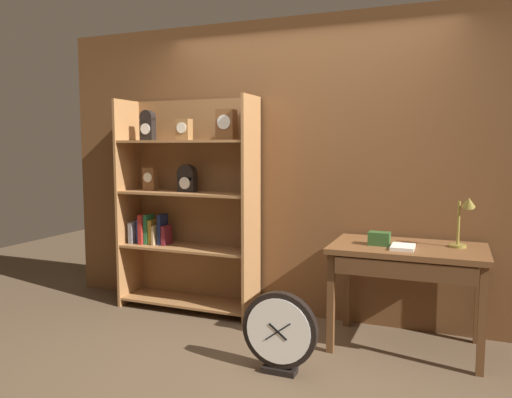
{
  "coord_description": "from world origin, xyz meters",
  "views": [
    {
      "loc": [
        1.22,
        -2.82,
        1.5
      ],
      "look_at": [
        -0.18,
        0.65,
        1.1
      ],
      "focal_mm": 34.75,
      "sensor_mm": 36.0,
      "label": 1
    }
  ],
  "objects_px": {
    "desk_lamp": "(464,218)",
    "workbench": "(407,260)",
    "open_repair_manual": "(403,247)",
    "round_clock_large": "(280,332)",
    "bookshelf": "(186,205)",
    "toolbox_small": "(379,239)"
  },
  "relations": [
    {
      "from": "desk_lamp",
      "to": "workbench",
      "type": "bearing_deg",
      "value": -167.5
    },
    {
      "from": "workbench",
      "to": "open_repair_manual",
      "type": "distance_m",
      "value": 0.15
    },
    {
      "from": "workbench",
      "to": "round_clock_large",
      "type": "height_order",
      "value": "workbench"
    },
    {
      "from": "bookshelf",
      "to": "round_clock_large",
      "type": "bearing_deg",
      "value": -37.49
    },
    {
      "from": "desk_lamp",
      "to": "open_repair_manual",
      "type": "xyz_separation_m",
      "value": [
        -0.4,
        -0.18,
        -0.21
      ]
    },
    {
      "from": "toolbox_small",
      "to": "round_clock_large",
      "type": "relative_size",
      "value": 0.28
    },
    {
      "from": "workbench",
      "to": "toolbox_small",
      "type": "xyz_separation_m",
      "value": [
        -0.2,
        -0.03,
        0.15
      ]
    },
    {
      "from": "toolbox_small",
      "to": "open_repair_manual",
      "type": "bearing_deg",
      "value": -21.93
    },
    {
      "from": "desk_lamp",
      "to": "toolbox_small",
      "type": "distance_m",
      "value": 0.61
    },
    {
      "from": "workbench",
      "to": "bookshelf",
      "type": "bearing_deg",
      "value": 173.37
    },
    {
      "from": "desk_lamp",
      "to": "round_clock_large",
      "type": "distance_m",
      "value": 1.54
    },
    {
      "from": "open_repair_manual",
      "to": "desk_lamp",
      "type": "bearing_deg",
      "value": 23.71
    },
    {
      "from": "workbench",
      "to": "toolbox_small",
      "type": "relative_size",
      "value": 7.11
    },
    {
      "from": "toolbox_small",
      "to": "bookshelf",
      "type": "bearing_deg",
      "value": 171.82
    },
    {
      "from": "desk_lamp",
      "to": "round_clock_large",
      "type": "relative_size",
      "value": 0.7
    },
    {
      "from": "bookshelf",
      "to": "toolbox_small",
      "type": "bearing_deg",
      "value": -8.18
    },
    {
      "from": "open_repair_manual",
      "to": "toolbox_small",
      "type": "bearing_deg",
      "value": 157.56
    },
    {
      "from": "open_repair_manual",
      "to": "round_clock_large",
      "type": "xyz_separation_m",
      "value": [
        -0.71,
        -0.63,
        -0.51
      ]
    },
    {
      "from": "desk_lamp",
      "to": "open_repair_manual",
      "type": "bearing_deg",
      "value": -155.78
    },
    {
      "from": "open_repair_manual",
      "to": "round_clock_large",
      "type": "distance_m",
      "value": 1.07
    },
    {
      "from": "bookshelf",
      "to": "workbench",
      "type": "height_order",
      "value": "bookshelf"
    },
    {
      "from": "bookshelf",
      "to": "workbench",
      "type": "bearing_deg",
      "value": -6.63
    }
  ]
}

